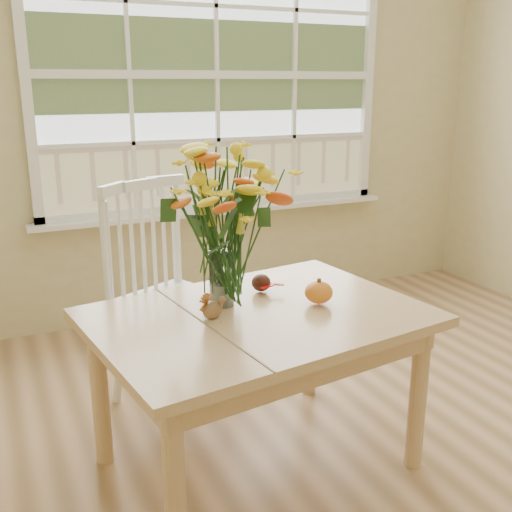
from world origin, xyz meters
name	(u,v)px	position (x,y,z in m)	size (l,w,h in m)	color
floor	(437,503)	(0.00, 0.00, -0.01)	(4.00, 4.50, 0.01)	olive
wall_back	(215,107)	(0.00, 2.25, 1.35)	(4.00, 0.02, 2.70)	tan
window	(217,78)	(0.00, 2.21, 1.53)	(2.42, 0.12, 1.74)	silver
dining_table	(258,335)	(-0.51, 0.50, 0.57)	(1.34, 1.04, 0.66)	tan
windsor_chair	(160,284)	(-0.70, 1.20, 0.58)	(0.64, 0.63, 1.05)	white
flower_vase	(221,224)	(-0.60, 0.64, 0.99)	(0.46, 0.46, 0.54)	white
pumpkin	(319,293)	(-0.25, 0.49, 0.71)	(0.11, 0.11, 0.09)	orange
turkey_figurine	(212,310)	(-0.69, 0.50, 0.70)	(0.10, 0.09, 0.10)	#CCB78C
dark_gourd	(261,284)	(-0.40, 0.71, 0.70)	(0.13, 0.09, 0.07)	#38160F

